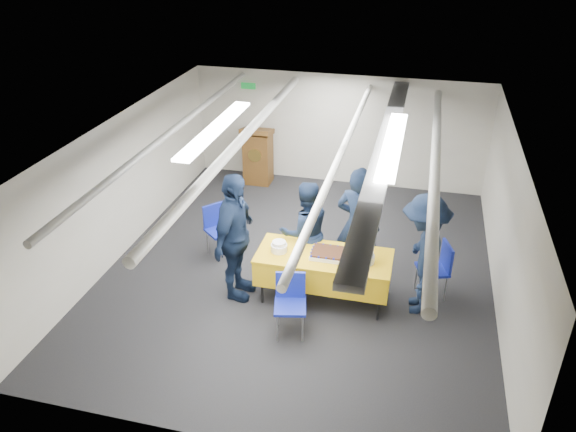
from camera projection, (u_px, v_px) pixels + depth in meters
The scene contains 14 objects.
ground at pixel (300, 268), 9.10m from camera, with size 7.00×7.00×0.00m, color black.
room_shell at pixel (313, 156), 8.57m from camera, with size 6.00×7.00×2.30m.
serving_table at pixel (324, 267), 8.12m from camera, with size 1.93×0.84×0.77m.
sheet_cake at pixel (328, 253), 7.98m from camera, with size 0.50×0.39×0.09m.
plate_stack_left at pixel (279, 247), 8.08m from camera, with size 0.24×0.24×0.16m.
plate_stack_right at pixel (367, 258), 7.80m from camera, with size 0.21×0.21×0.17m.
podium at pixel (258, 155), 11.75m from camera, with size 0.62×0.53×1.25m.
chair_near at pixel (290, 298), 7.52m from camera, with size 0.50×0.50×0.87m.
chair_right at pixel (439, 265), 8.23m from camera, with size 0.53×0.53×0.87m.
chair_left at pixel (218, 225), 9.29m from camera, with size 0.59×0.59×0.87m.
sailor_a at pixel (358, 226), 8.39m from camera, with size 0.69×0.45×1.90m, color black.
sailor_b at pixel (305, 232), 8.50m from camera, with size 0.80×0.62×1.64m, color black.
sailor_c at pixel (235, 238), 8.02m from camera, with size 1.15×0.48×1.97m, color black.
sailor_d at pixel (422, 255), 7.77m from camera, with size 1.17×0.67×1.81m, color black.
Camera 1 is at (1.65, -7.43, 5.06)m, focal length 35.00 mm.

